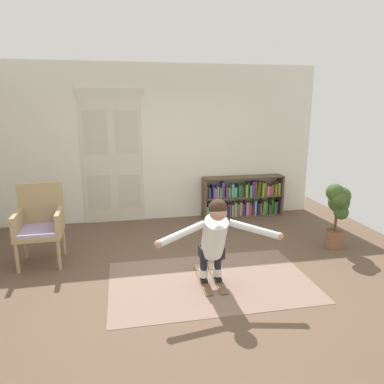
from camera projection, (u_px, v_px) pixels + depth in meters
ground_plane at (187, 278)px, 4.62m from camera, size 7.20×7.20×0.00m
back_wall at (161, 144)px, 6.75m from camera, size 6.00×0.10×2.90m
double_door at (113, 157)px, 6.58m from camera, size 1.22×0.05×2.45m
rug at (210, 281)px, 4.52m from camera, size 2.51×1.57×0.01m
bookshelf at (243, 199)px, 7.11m from camera, size 1.61×0.30×0.80m
wicker_chair at (40, 222)px, 4.98m from camera, size 0.62×0.62×1.10m
potted_plant at (338, 206)px, 5.43m from camera, size 0.45×0.46×1.04m
skis_pair at (210, 279)px, 4.54m from camera, size 0.29×0.76×0.07m
person_skier at (215, 236)px, 4.19m from camera, size 1.45×0.63×1.08m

